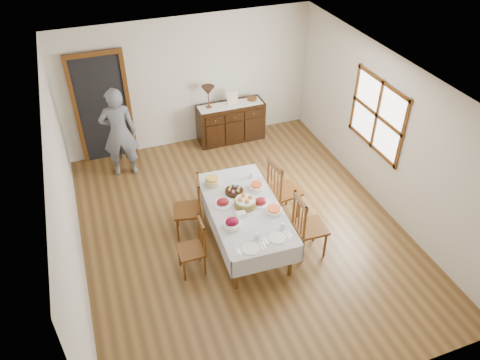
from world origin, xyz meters
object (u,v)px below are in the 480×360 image
object	(u,v)px
dining_table	(245,211)
chair_left_near	(194,247)
table_lamp	(208,91)
chair_left_far	(191,207)
chair_right_far	(282,189)
person	(119,130)
sideboard	(231,122)
chair_right_near	(307,225)

from	to	relation	value
dining_table	chair_left_near	xyz separation A→B (m)	(-0.89, -0.31, -0.16)
dining_table	table_lamp	world-z (taller)	table_lamp
chair_left_near	chair_left_far	world-z (taller)	chair_left_far
chair_right_far	table_lamp	bearing A→B (deg)	1.84
chair_left_near	person	size ratio (longest dim) A/B	0.49
person	sideboard	bearing A→B (deg)	-161.18
chair_left_near	chair_right_far	xyz separation A→B (m)	(1.68, 0.70, 0.10)
sideboard	dining_table	bearing A→B (deg)	-105.35
chair_left_far	dining_table	bearing A→B (deg)	68.11
table_lamp	sideboard	bearing A→B (deg)	-2.39
chair_left_near	person	distance (m)	2.94
dining_table	person	world-z (taller)	person
person	chair_left_near	bearing A→B (deg)	109.44
chair_left_far	chair_right_near	world-z (taller)	chair_right_near
dining_table	person	xyz separation A→B (m)	(-1.47, 2.53, 0.32)
chair_left_near	table_lamp	world-z (taller)	table_lamp
chair_right_near	table_lamp	distance (m)	3.61
chair_left_far	chair_right_far	world-z (taller)	chair_right_far
chair_left_far	chair_right_near	bearing A→B (deg)	68.09
chair_left_near	chair_left_far	bearing A→B (deg)	168.85
chair_right_near	person	distance (m)	3.83
chair_left_far	sideboard	bearing A→B (deg)	160.83
sideboard	table_lamp	size ratio (longest dim) A/B	2.98
sideboard	table_lamp	xyz separation A→B (m)	(-0.45, 0.02, 0.77)
chair_right_near	sideboard	bearing A→B (deg)	1.93
table_lamp	chair_right_near	bearing A→B (deg)	-83.12
chair_left_near	chair_left_far	distance (m)	0.83
chair_left_far	chair_right_far	size ratio (longest dim) A/B	0.95
chair_left_far	sideboard	world-z (taller)	chair_left_far
chair_left_far	person	distance (m)	2.21
chair_right_near	table_lamp	bearing A→B (deg)	9.24
dining_table	chair_right_far	size ratio (longest dim) A/B	1.91
chair_right_near	dining_table	bearing A→B (deg)	57.88
dining_table	chair_right_far	bearing A→B (deg)	28.34
sideboard	chair_right_far	bearing A→B (deg)	-90.51
chair_right_near	person	size ratio (longest dim) A/B	0.58
dining_table	chair_left_far	xyz separation A→B (m)	(-0.72, 0.49, -0.09)
chair_left_far	table_lamp	world-z (taller)	table_lamp
dining_table	person	distance (m)	2.94
sideboard	table_lamp	distance (m)	0.89
chair_right_far	chair_right_near	bearing A→B (deg)	172.26
chair_left_far	person	world-z (taller)	person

